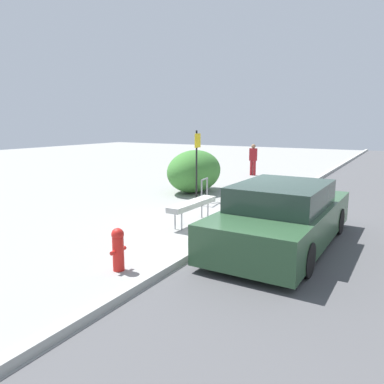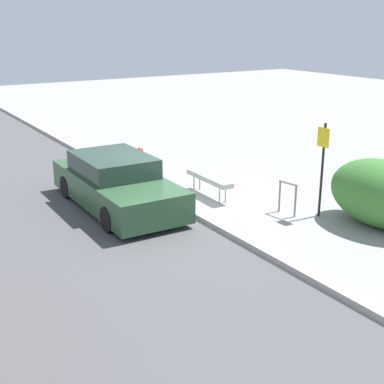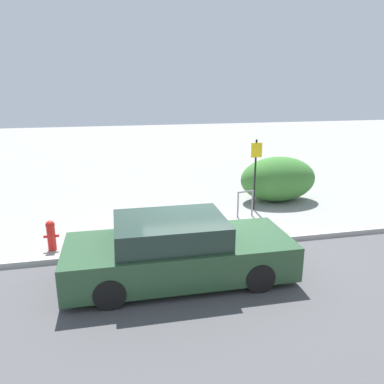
% 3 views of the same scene
% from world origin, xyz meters
% --- Properties ---
extents(ground_plane, '(60.00, 60.00, 0.00)m').
position_xyz_m(ground_plane, '(0.00, 0.00, 0.00)').
color(ground_plane, gray).
extents(curb, '(60.00, 0.20, 0.13)m').
position_xyz_m(curb, '(0.00, 0.00, 0.07)').
color(curb, '#A8A8A3').
rests_on(curb, ground_plane).
extents(bench, '(1.86, 0.39, 0.58)m').
position_xyz_m(bench, '(-0.20, 1.18, 0.51)').
color(bench, '#99999E').
rests_on(bench, ground_plane).
extents(bike_rack, '(0.55, 0.13, 0.83)m').
position_xyz_m(bike_rack, '(2.00, 2.02, 0.50)').
color(bike_rack, gray).
rests_on(bike_rack, ground_plane).
extents(sign_post, '(0.36, 0.08, 2.30)m').
position_xyz_m(sign_post, '(2.52, 2.59, 1.38)').
color(sign_post, black).
rests_on(sign_post, ground_plane).
extents(fire_hydrant, '(0.36, 0.22, 0.77)m').
position_xyz_m(fire_hydrant, '(-3.51, 0.75, 0.41)').
color(fire_hydrant, red).
rests_on(fire_hydrant, ground_plane).
extents(shrub_hedge, '(2.68, 1.69, 1.56)m').
position_xyz_m(shrub_hedge, '(3.69, 3.34, 0.78)').
color(shrub_hedge, '#3D7A33').
rests_on(shrub_hedge, ground_plane).
extents(pedestrian, '(0.20, 0.35, 1.52)m').
position_xyz_m(pedestrian, '(9.02, 3.10, 0.82)').
color(pedestrian, maroon).
rests_on(pedestrian, ground_plane).
extents(parked_car_near, '(4.67, 1.93, 1.34)m').
position_xyz_m(parked_car_near, '(-0.73, -1.32, 0.63)').
color(parked_car_near, black).
rests_on(parked_car_near, ground_plane).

